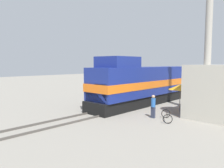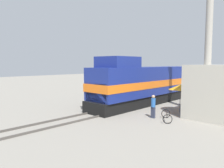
{
  "view_description": "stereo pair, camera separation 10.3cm",
  "coord_description": "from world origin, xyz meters",
  "px_view_note": "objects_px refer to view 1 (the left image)",
  "views": [
    {
      "loc": [
        13.07,
        -15.0,
        4.19
      ],
      "look_at": [
        1.2,
        -2.31,
        2.59
      ],
      "focal_mm": 35.0,
      "sensor_mm": 36.0,
      "label": 1
    },
    {
      "loc": [
        13.14,
        -14.93,
        4.19
      ],
      "look_at": [
        1.2,
        -2.31,
        2.59
      ],
      "focal_mm": 35.0,
      "sensor_mm": 36.0,
      "label": 2
    }
  ],
  "objects_px": {
    "person_bystander": "(153,105)",
    "bicycle": "(167,116)",
    "locomotive": "(144,84)",
    "billboard_sign": "(203,81)",
    "utility_pole": "(208,42)",
    "vendor_umbrella": "(180,87)"
  },
  "relations": [
    {
      "from": "vendor_umbrella",
      "to": "utility_pole",
      "type": "bearing_deg",
      "value": 29.4
    },
    {
      "from": "utility_pole",
      "to": "billboard_sign",
      "type": "bearing_deg",
      "value": 120.21
    },
    {
      "from": "vendor_umbrella",
      "to": "person_bystander",
      "type": "xyz_separation_m",
      "value": [
        -0.52,
        -3.43,
        -1.2
      ]
    },
    {
      "from": "billboard_sign",
      "to": "vendor_umbrella",
      "type": "bearing_deg",
      "value": -112.29
    },
    {
      "from": "billboard_sign",
      "to": "bicycle",
      "type": "xyz_separation_m",
      "value": [
        -0.35,
        -5.91,
        -2.24
      ]
    },
    {
      "from": "vendor_umbrella",
      "to": "bicycle",
      "type": "relative_size",
      "value": 1.34
    },
    {
      "from": "vendor_umbrella",
      "to": "billboard_sign",
      "type": "bearing_deg",
      "value": 67.71
    },
    {
      "from": "person_bystander",
      "to": "bicycle",
      "type": "xyz_separation_m",
      "value": [
        1.18,
        -0.01,
        -0.64
      ]
    },
    {
      "from": "utility_pole",
      "to": "person_bystander",
      "type": "relative_size",
      "value": 6.62
    },
    {
      "from": "vendor_umbrella",
      "to": "bicycle",
      "type": "height_order",
      "value": "vendor_umbrella"
    },
    {
      "from": "person_bystander",
      "to": "billboard_sign",
      "type": "bearing_deg",
      "value": 75.44
    },
    {
      "from": "billboard_sign",
      "to": "utility_pole",
      "type": "bearing_deg",
      "value": -59.79
    },
    {
      "from": "utility_pole",
      "to": "vendor_umbrella",
      "type": "xyz_separation_m",
      "value": [
        -1.84,
        -1.04,
        -3.82
      ]
    },
    {
      "from": "person_bystander",
      "to": "bicycle",
      "type": "height_order",
      "value": "person_bystander"
    },
    {
      "from": "locomotive",
      "to": "utility_pole",
      "type": "height_order",
      "value": "utility_pole"
    },
    {
      "from": "vendor_umbrella",
      "to": "billboard_sign",
      "type": "xyz_separation_m",
      "value": [
        1.01,
        2.46,
        0.4
      ]
    },
    {
      "from": "person_bystander",
      "to": "locomotive",
      "type": "bearing_deg",
      "value": 131.66
    },
    {
      "from": "bicycle",
      "to": "vendor_umbrella",
      "type": "bearing_deg",
      "value": 67.23
    },
    {
      "from": "billboard_sign",
      "to": "person_bystander",
      "type": "height_order",
      "value": "billboard_sign"
    },
    {
      "from": "utility_pole",
      "to": "vendor_umbrella",
      "type": "height_order",
      "value": "utility_pole"
    },
    {
      "from": "locomotive",
      "to": "utility_pole",
      "type": "bearing_deg",
      "value": -0.44
    },
    {
      "from": "locomotive",
      "to": "bicycle",
      "type": "height_order",
      "value": "locomotive"
    }
  ]
}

